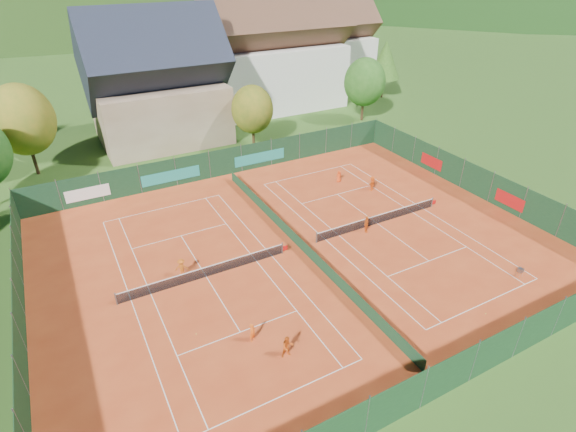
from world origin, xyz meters
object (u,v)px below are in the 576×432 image
Objects in this scene: hotel_block_a at (274,57)px; player_left_far at (182,268)px; chalet at (157,87)px; hotel_block_b at (324,46)px; player_left_mid at (288,347)px; player_right_near at (366,224)px; ball_hopper at (521,270)px; player_right_far_b at (372,183)px; player_right_far_a at (339,176)px; player_left_near at (252,332)px.

hotel_block_a reaches higher than player_left_far.
chalet is at bearing -81.07° from player_left_far.
player_left_far is at bearing -132.57° from hotel_block_b.
player_left_mid is (-22.28, -45.53, -6.63)m from hotel_block_a.
player_right_near reaches higher than player_left_mid.
hotel_block_b is at bearing -1.09° from player_right_near.
player_right_far_b is at bearing 93.33° from ball_hopper.
player_left_far is at bearing 22.41° from player_right_far_a.
hotel_block_b is (14.00, 8.00, -0.76)m from hotel_block_a.
player_left_far is 15.81m from player_right_near.
hotel_block_a is 14.41× the size of player_left_mid.
ball_hopper is (-3.45, -47.01, -6.83)m from hotel_block_a.
player_left_far is 1.17× the size of player_right_far_a.
player_left_far is 0.98× the size of player_right_far_b.
chalet is 10.38× the size of player_right_near.
chalet is 32.48m from player_right_near.
ball_hopper is 12.19m from player_right_near.
player_left_far is 20.68m from player_right_far_a.
player_left_mid is at bearing 3.38° from player_right_far_b.
player_left_near is at bearing 169.86° from ball_hopper.
hotel_block_a reaches higher than player_right_far_b.
ball_hopper is at bearing 98.71° from player_right_far_a.
hotel_block_b is 58.67m from player_left_far.
hotel_block_b is at bearing -119.40° from player_right_far_a.
hotel_block_a is at bearing 12.02° from player_right_near.
ball_hopper is at bearing -94.20° from hotel_block_a.
hotel_block_a reaches higher than player_left_mid.
hotel_block_a is at bearing -135.02° from player_right_far_b.
player_right_near is at bearing -104.94° from hotel_block_a.
player_left_near is (-20.14, 3.60, 0.11)m from ball_hopper.
player_left_near is 15.42m from player_right_near.
ball_hopper is at bearing -107.60° from hotel_block_b.
ball_hopper is at bearing -121.85° from player_right_near.
player_left_far is (-25.49, -34.99, -6.64)m from hotel_block_a.
player_left_near is 0.89× the size of player_left_mid.
hotel_block_a is at bearing -150.26° from hotel_block_b.
player_left_mid is 11.02m from player_left_far.
player_left_near is at bearing 43.51° from player_right_far_a.
hotel_block_b is 21.60× the size of ball_hopper.
player_left_mid is at bearing -91.56° from player_left_near.
player_left_mid is 1.00× the size of player_left_far.
player_left_mid reaches higher than ball_hopper.
player_left_far is 0.96× the size of player_right_near.
player_right_far_a is at bearing -59.16° from chalet.
player_right_far_a is at bearing -136.57° from player_left_far.
player_left_near is 23.15m from player_right_far_b.
player_left_near is 0.86× the size of player_right_near.
player_left_mid is (-18.83, 1.48, 0.19)m from ball_hopper.
player_left_mid is (-3.28, -39.53, -5.88)m from chalet.
player_left_near reaches higher than ball_hopper.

